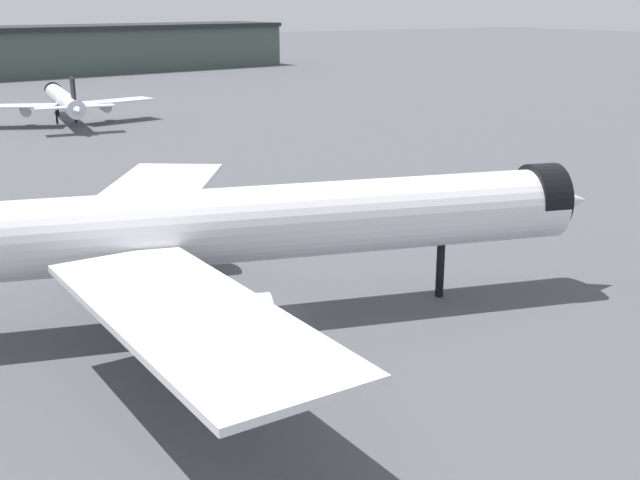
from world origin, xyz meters
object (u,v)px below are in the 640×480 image
object	(u,v)px
traffic_cone_near_nose	(83,216)
traffic_cone_wingtip	(370,209)
airliner_near_gate	(217,228)
airliner_far_taxiway	(64,100)

from	to	relation	value
traffic_cone_near_nose	traffic_cone_wingtip	bearing A→B (deg)	-24.84
airliner_near_gate	traffic_cone_wingtip	world-z (taller)	airliner_near_gate
traffic_cone_wingtip	airliner_near_gate	bearing A→B (deg)	-143.30
airliner_near_gate	airliner_far_taxiway	size ratio (longest dim) A/B	1.58
airliner_far_taxiway	traffic_cone_wingtip	bearing A→B (deg)	-165.79
airliner_near_gate	airliner_far_taxiway	distance (m)	98.05
airliner_near_gate	traffic_cone_near_nose	distance (m)	31.07
traffic_cone_near_nose	airliner_far_taxiway	bearing A→B (deg)	77.59
airliner_far_taxiway	traffic_cone_wingtip	world-z (taller)	airliner_far_taxiway
airliner_far_taxiway	traffic_cone_near_nose	xyz separation A→B (m)	(-14.66, -66.65, -3.60)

